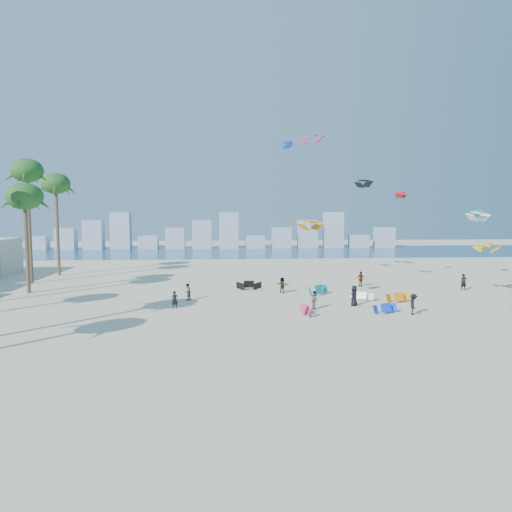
{
  "coord_description": "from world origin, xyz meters",
  "views": [
    {
      "loc": [
        -0.28,
        -29.28,
        8.88
      ],
      "look_at": [
        3.0,
        16.0,
        4.5
      ],
      "focal_mm": 33.39,
      "sensor_mm": 36.0,
      "label": 1
    }
  ],
  "objects": [
    {
      "name": "kitesurfers_far",
      "position": [
        11.34,
        16.99,
        0.89
      ],
      "size": [
        31.01,
        16.47,
        1.91
      ],
      "color": "black",
      "rests_on": "ground"
    },
    {
      "name": "ground",
      "position": [
        0.0,
        0.0,
        0.0
      ],
      "size": [
        220.0,
        220.0,
        0.0
      ],
      "primitive_type": "plane",
      "color": "beige",
      "rests_on": "ground"
    },
    {
      "name": "kitesurfer_mid",
      "position": [
        8.06,
        12.47,
        0.83
      ],
      "size": [
        0.84,
        0.96,
        1.66
      ],
      "primitive_type": "imported",
      "rotation": [
        0.0,
        0.0,
        1.88
      ],
      "color": "gray",
      "rests_on": "ground"
    },
    {
      "name": "grounded_kites",
      "position": [
        10.28,
        16.23,
        0.44
      ],
      "size": [
        17.1,
        15.38,
        0.99
      ],
      "color": "#E1326F",
      "rests_on": "ground"
    },
    {
      "name": "flying_kites",
      "position": [
        17.54,
        23.26,
        11.62
      ],
      "size": [
        28.06,
        21.44,
        18.65
      ],
      "color": "orange",
      "rests_on": "ground"
    },
    {
      "name": "kitesurfer_near",
      "position": [
        -4.55,
        13.58,
        0.79
      ],
      "size": [
        0.66,
        0.52,
        1.59
      ],
      "primitive_type": "imported",
      "rotation": [
        0.0,
        0.0,
        0.27
      ],
      "color": "black",
      "rests_on": "ground"
    },
    {
      "name": "distant_skyline",
      "position": [
        -1.19,
        82.0,
        3.09
      ],
      "size": [
        85.0,
        3.0,
        8.4
      ],
      "color": "#9EADBF",
      "rests_on": "ground"
    },
    {
      "name": "ocean",
      "position": [
        0.0,
        72.0,
        0.01
      ],
      "size": [
        220.0,
        220.0,
        0.0
      ],
      "primitive_type": "plane",
      "color": "navy",
      "rests_on": "ground"
    }
  ]
}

